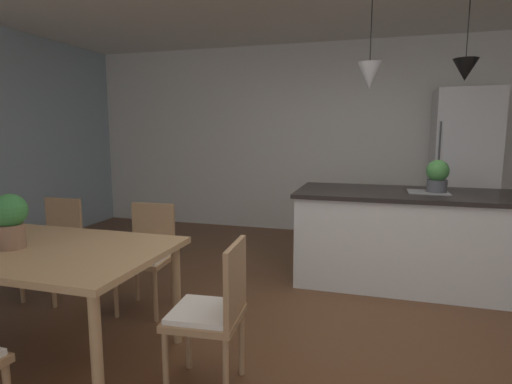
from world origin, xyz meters
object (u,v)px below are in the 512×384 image
object	(u,v)px
chair_far_left	(55,244)
chair_far_right	(147,253)
kitchen_island	(407,237)
potted_plant_on_island	(437,176)
potted_plant_on_table	(10,218)
chair_kitchen_end	(213,311)
refrigerator	(462,170)
dining_table	(11,253)
vase_on_dining_table	(2,225)

from	to	relation	value
chair_far_left	chair_far_right	world-z (taller)	same
kitchen_island	potted_plant_on_island	size ratio (longest dim) A/B	6.78
potted_plant_on_table	kitchen_island	bearing A→B (deg)	41.35
chair_far_left	chair_kitchen_end	bearing A→B (deg)	-24.89
chair_far_left	refrigerator	xyz separation A→B (m)	(3.74, 2.73, 0.52)
kitchen_island	refrigerator	distance (m)	1.75
chair_far_right	potted_plant_on_table	distance (m)	1.12
chair_far_left	potted_plant_on_table	distance (m)	1.20
dining_table	vase_on_dining_table	size ratio (longest dim) A/B	10.48
chair_kitchen_end	kitchen_island	bearing A→B (deg)	61.28
kitchen_island	vase_on_dining_table	size ratio (longest dim) A/B	10.56
dining_table	chair_far_right	distance (m)	1.01
refrigerator	vase_on_dining_table	world-z (taller)	refrigerator
chair_far_right	potted_plant_on_table	size ratio (longest dim) A/B	2.53
chair_far_right	vase_on_dining_table	xyz separation A→B (m)	(-0.62, -0.79, 0.37)
vase_on_dining_table	chair_far_right	bearing A→B (deg)	51.87
dining_table	vase_on_dining_table	xyz separation A→B (m)	(-0.15, 0.09, 0.16)
potted_plant_on_island	vase_on_dining_table	distance (m)	3.58
chair_far_right	refrigerator	distance (m)	3.95
refrigerator	vase_on_dining_table	size ratio (longest dim) A/B	9.95
chair_kitchen_end	refrigerator	world-z (taller)	refrigerator
chair_kitchen_end	vase_on_dining_table	world-z (taller)	vase_on_dining_table
chair_kitchen_end	potted_plant_on_island	distance (m)	2.58
potted_plant_on_table	dining_table	bearing A→B (deg)	144.67
chair_far_right	vase_on_dining_table	size ratio (longest dim) A/B	4.37
potted_plant_on_table	potted_plant_on_island	bearing A→B (deg)	38.76
vase_on_dining_table	potted_plant_on_island	bearing A→B (deg)	34.27
chair_far_right	chair_kitchen_end	bearing A→B (deg)	-42.66
chair_far_right	vase_on_dining_table	distance (m)	1.07
dining_table	potted_plant_on_table	size ratio (longest dim) A/B	6.05
kitchen_island	potted_plant_on_table	xyz separation A→B (m)	(-2.46, -2.17, 0.48)
chair_far_left	vase_on_dining_table	xyz separation A→B (m)	(0.32, -0.79, 0.37)
kitchen_island	chair_far_right	bearing A→B (deg)	-149.71
chair_far_right	kitchen_island	xyz separation A→B (m)	(2.10, 1.22, -0.01)
dining_table	chair_far_left	bearing A→B (deg)	118.12
dining_table	kitchen_island	size ratio (longest dim) A/B	0.99
chair_kitchen_end	chair_far_right	bearing A→B (deg)	137.34
chair_far_left	chair_kitchen_end	size ratio (longest dim) A/B	1.00
potted_plant_on_table	chair_far_left	bearing A→B (deg)	120.87
potted_plant_on_island	potted_plant_on_table	world-z (taller)	potted_plant_on_island
potted_plant_on_table	chair_far_right	bearing A→B (deg)	68.69
dining_table	refrigerator	bearing A→B (deg)	47.77
dining_table	refrigerator	size ratio (longest dim) A/B	1.05
refrigerator	vase_on_dining_table	distance (m)	4.91
chair_far_left	vase_on_dining_table	distance (m)	0.93
chair_kitchen_end	refrigerator	xyz separation A→B (m)	(1.86, 3.60, 0.52)
dining_table	kitchen_island	bearing A→B (deg)	39.36
chair_far_left	chair_kitchen_end	distance (m)	2.07
refrigerator	potted_plant_on_island	bearing A→B (deg)	-107.50
kitchen_island	chair_kitchen_end	bearing A→B (deg)	-118.72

